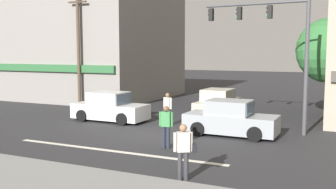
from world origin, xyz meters
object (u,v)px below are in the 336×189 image
(utility_pole_near_left, at_px, (78,50))
(pedestrian_mid_crossing, at_px, (168,107))
(traffic_light_mast, at_px, (277,39))
(sedan_crossing_rightbound, at_px, (110,108))
(street_tree, at_px, (329,51))
(sedan_waiting_far, at_px, (218,104))
(pedestrian_foreground_with_bag, at_px, (184,149))
(pedestrian_far_side, at_px, (166,124))
(sedan_approaching_near, at_px, (231,119))

(utility_pole_near_left, height_order, pedestrian_mid_crossing, utility_pole_near_left)
(traffic_light_mast, height_order, sedan_crossing_rightbound, traffic_light_mast)
(street_tree, distance_m, sedan_waiting_far, 6.71)
(utility_pole_near_left, relative_size, sedan_crossing_rightbound, 1.80)
(pedestrian_foreground_with_bag, bearing_deg, sedan_crossing_rightbound, 134.96)
(sedan_waiting_far, bearing_deg, utility_pole_near_left, -176.91)
(traffic_light_mast, relative_size, pedestrian_far_side, 3.71)
(street_tree, height_order, utility_pole_near_left, utility_pole_near_left)
(traffic_light_mast, xyz_separation_m, sedan_waiting_far, (-3.85, 3.43, -3.59))
(utility_pole_near_left, bearing_deg, pedestrian_mid_crossing, -23.04)
(traffic_light_mast, height_order, pedestrian_foreground_with_bag, traffic_light_mast)
(pedestrian_far_side, bearing_deg, sedan_approaching_near, 65.24)
(utility_pole_near_left, distance_m, sedan_waiting_far, 10.11)
(traffic_light_mast, relative_size, sedan_crossing_rightbound, 1.50)
(street_tree, bearing_deg, sedan_crossing_rightbound, -153.32)
(street_tree, bearing_deg, traffic_light_mast, -112.93)
(street_tree, relative_size, traffic_light_mast, 0.90)
(street_tree, bearing_deg, sedan_waiting_far, -167.87)
(utility_pole_near_left, bearing_deg, sedan_crossing_rightbound, -36.77)
(sedan_waiting_far, bearing_deg, sedan_approaching_near, -66.35)
(street_tree, relative_size, utility_pole_near_left, 0.75)
(traffic_light_mast, distance_m, pedestrian_far_side, 6.78)
(sedan_approaching_near, bearing_deg, utility_pole_near_left, 159.59)
(utility_pole_near_left, xyz_separation_m, pedestrian_mid_crossing, (8.19, -3.48, -2.90))
(pedestrian_foreground_with_bag, bearing_deg, utility_pole_near_left, 137.95)
(street_tree, bearing_deg, pedestrian_far_side, -118.87)
(street_tree, distance_m, pedestrian_mid_crossing, 9.38)
(pedestrian_foreground_with_bag, relative_size, pedestrian_far_side, 1.00)
(sedan_approaching_near, bearing_deg, pedestrian_far_side, -114.76)
(utility_pole_near_left, bearing_deg, street_tree, 6.55)
(sedan_approaching_near, height_order, pedestrian_far_side, pedestrian_far_side)
(traffic_light_mast, height_order, sedan_approaching_near, traffic_light_mast)
(sedan_crossing_rightbound, height_order, pedestrian_mid_crossing, pedestrian_mid_crossing)
(street_tree, distance_m, traffic_light_mast, 5.11)
(street_tree, relative_size, sedan_crossing_rightbound, 1.35)
(street_tree, height_order, pedestrian_far_side, street_tree)
(street_tree, distance_m, sedan_crossing_rightbound, 12.30)
(sedan_approaching_near, xyz_separation_m, pedestrian_mid_crossing, (-3.54, 0.88, 0.24))
(street_tree, relative_size, sedan_waiting_far, 1.35)
(utility_pole_near_left, relative_size, traffic_light_mast, 1.19)
(sedan_crossing_rightbound, height_order, pedestrian_far_side, pedestrian_far_side)
(sedan_approaching_near, xyz_separation_m, sedan_waiting_far, (-2.14, 4.88, 0.00))
(utility_pole_near_left, height_order, pedestrian_far_side, utility_pole_near_left)
(sedan_waiting_far, distance_m, pedestrian_mid_crossing, 4.25)
(sedan_crossing_rightbound, distance_m, pedestrian_mid_crossing, 3.42)
(sedan_crossing_rightbound, height_order, sedan_approaching_near, same)
(sedan_waiting_far, bearing_deg, street_tree, 12.13)
(utility_pole_near_left, relative_size, sedan_approaching_near, 1.80)
(utility_pole_near_left, relative_size, pedestrian_mid_crossing, 4.43)
(sedan_crossing_rightbound, bearing_deg, traffic_light_mast, 4.39)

